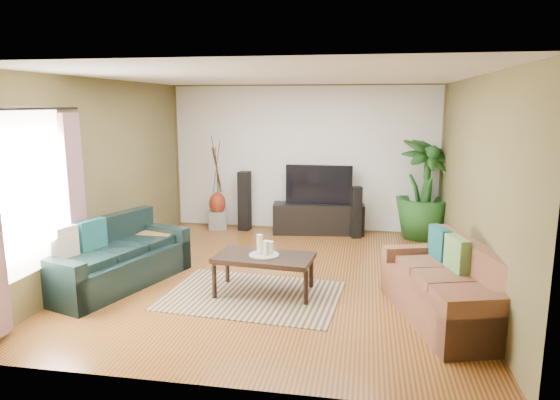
% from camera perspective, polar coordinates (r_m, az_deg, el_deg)
% --- Properties ---
extents(floor, '(5.50, 5.50, 0.00)m').
position_cam_1_polar(floor, '(6.96, -0.29, -8.83)').
color(floor, '#9B5A28').
rests_on(floor, ground).
extents(ceiling, '(5.50, 5.50, 0.00)m').
position_cam_1_polar(ceiling, '(6.56, -0.31, 13.96)').
color(ceiling, white).
rests_on(ceiling, ground).
extents(wall_back, '(5.00, 0.00, 5.00)m').
position_cam_1_polar(wall_back, '(9.32, 2.71, 4.76)').
color(wall_back, brown).
rests_on(wall_back, ground).
extents(wall_front, '(5.00, 0.00, 5.00)m').
position_cam_1_polar(wall_front, '(4.00, -7.32, -3.72)').
color(wall_front, brown).
rests_on(wall_front, ground).
extents(wall_left, '(0.00, 5.50, 5.50)m').
position_cam_1_polar(wall_left, '(7.48, -19.52, 2.60)').
color(wall_left, brown).
rests_on(wall_left, ground).
extents(wall_right, '(0.00, 5.50, 5.50)m').
position_cam_1_polar(wall_right, '(6.66, 21.40, 1.50)').
color(wall_right, brown).
rests_on(wall_right, ground).
extents(backwall_panel, '(4.90, 0.00, 4.90)m').
position_cam_1_polar(backwall_panel, '(9.31, 2.71, 4.75)').
color(backwall_panel, white).
rests_on(backwall_panel, ground).
extents(window_pane, '(0.00, 1.80, 1.80)m').
position_cam_1_polar(window_pane, '(6.14, -26.66, 0.81)').
color(window_pane, white).
rests_on(window_pane, ground).
extents(curtain_far, '(0.08, 0.35, 2.20)m').
position_cam_1_polar(curtain_far, '(6.76, -22.40, -0.16)').
color(curtain_far, gray).
rests_on(curtain_far, ground).
extents(curtain_rod, '(0.03, 1.90, 0.03)m').
position_cam_1_polar(curtain_rod, '(6.03, -27.02, 9.25)').
color(curtain_rod, black).
rests_on(curtain_rod, ground).
extents(sofa_left, '(1.44, 2.18, 0.85)m').
position_cam_1_polar(sofa_left, '(6.91, -18.23, -5.83)').
color(sofa_left, black).
rests_on(sofa_left, floor).
extents(sofa_right, '(1.33, 2.01, 0.85)m').
position_cam_1_polar(sofa_right, '(5.84, 18.35, -8.95)').
color(sofa_right, brown).
rests_on(sofa_right, floor).
extents(area_rug, '(2.24, 1.68, 0.01)m').
position_cam_1_polar(area_rug, '(6.34, -3.14, -10.83)').
color(area_rug, tan).
rests_on(area_rug, floor).
extents(coffee_table, '(1.26, 0.77, 0.49)m').
position_cam_1_polar(coffee_table, '(6.34, -1.82, -8.49)').
color(coffee_table, black).
rests_on(coffee_table, floor).
extents(candle_tray, '(0.37, 0.37, 0.02)m').
position_cam_1_polar(candle_tray, '(6.26, -1.83, -6.29)').
color(candle_tray, '#9C9C97').
rests_on(candle_tray, coffee_table).
extents(candle_tall, '(0.08, 0.08, 0.24)m').
position_cam_1_polar(candle_tall, '(6.26, -2.33, -5.05)').
color(candle_tall, '#EEE7C9').
rests_on(candle_tall, candle_tray).
extents(candle_mid, '(0.08, 0.08, 0.19)m').
position_cam_1_polar(candle_mid, '(6.18, -1.55, -5.52)').
color(candle_mid, white).
rests_on(candle_mid, candle_tray).
extents(candle_short, '(0.08, 0.08, 0.15)m').
position_cam_1_polar(candle_short, '(6.28, -1.10, -5.42)').
color(candle_short, white).
rests_on(candle_short, candle_tray).
extents(tv_stand, '(1.70, 0.68, 0.55)m').
position_cam_1_polar(tv_stand, '(9.22, 4.40, -2.11)').
color(tv_stand, black).
rests_on(tv_stand, floor).
extents(television, '(1.21, 0.07, 0.72)m').
position_cam_1_polar(television, '(9.10, 4.46, 1.77)').
color(television, black).
rests_on(television, tv_stand).
extents(speaker_left, '(0.23, 0.25, 1.11)m').
position_cam_1_polar(speaker_left, '(9.40, -4.07, -0.11)').
color(speaker_left, black).
rests_on(speaker_left, floor).
extents(speaker_right, '(0.21, 0.22, 0.92)m').
position_cam_1_polar(speaker_right, '(8.94, 8.70, -1.39)').
color(speaker_right, black).
rests_on(speaker_right, floor).
extents(potted_plant, '(1.38, 1.38, 1.77)m').
position_cam_1_polar(potted_plant, '(9.11, 16.19, 1.25)').
color(potted_plant, '#1A4717').
rests_on(potted_plant, floor).
extents(plant_pot, '(0.33, 0.33, 0.25)m').
position_cam_1_polar(plant_pot, '(9.26, 15.94, -3.39)').
color(plant_pot, black).
rests_on(plant_pot, floor).
extents(pedestal, '(0.42, 0.42, 0.34)m').
position_cam_1_polar(pedestal, '(9.62, -7.12, -2.27)').
color(pedestal, gray).
rests_on(pedestal, floor).
extents(vase, '(0.31, 0.31, 0.43)m').
position_cam_1_polar(vase, '(9.55, -7.16, -0.38)').
color(vase, maroon).
rests_on(vase, pedestal).
extents(side_table, '(0.50, 0.50, 0.52)m').
position_cam_1_polar(side_table, '(7.58, -13.60, -5.41)').
color(side_table, olive).
rests_on(side_table, floor).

